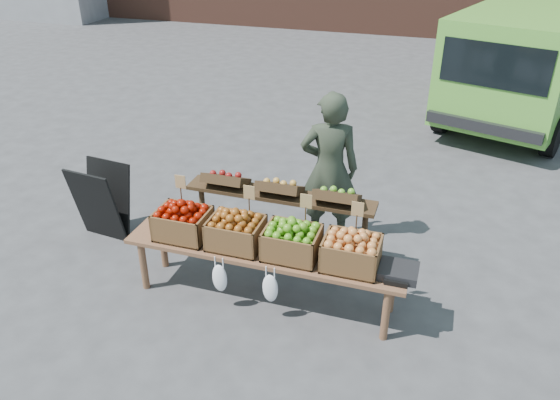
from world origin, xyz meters
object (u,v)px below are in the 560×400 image
(delivery_van, at_px, (526,65))
(back_table, at_px, (280,217))
(vendor, at_px, (329,170))
(chalkboard_sign, at_px, (102,202))
(weighing_scale, at_px, (398,271))
(crate_golden_apples, at_px, (183,224))
(crate_russet_pears, at_px, (236,233))
(crate_green_apples, at_px, (351,253))
(display_bench, at_px, (264,275))
(crate_red_apples, at_px, (292,243))

(delivery_van, height_order, back_table, delivery_van)
(vendor, xyz_separation_m, back_table, (-0.39, -0.55, -0.36))
(chalkboard_sign, height_order, weighing_scale, chalkboard_sign)
(chalkboard_sign, distance_m, crate_golden_apples, 1.44)
(vendor, bearing_deg, crate_russet_pears, 50.62)
(delivery_van, xyz_separation_m, weighing_scale, (-1.37, -6.20, -0.36))
(back_table, relative_size, crate_golden_apples, 4.20)
(vendor, relative_size, crate_green_apples, 3.52)
(chalkboard_sign, bearing_deg, back_table, 11.52)
(vendor, bearing_deg, back_table, 40.50)
(delivery_van, height_order, crate_russet_pears, delivery_van)
(vendor, relative_size, chalkboard_sign, 1.94)
(crate_golden_apples, bearing_deg, back_table, 43.71)
(display_bench, distance_m, crate_green_apples, 0.93)
(back_table, height_order, crate_golden_apples, back_table)
(display_bench, bearing_deg, crate_golden_apples, 180.00)
(crate_russet_pears, distance_m, weighing_scale, 1.53)
(crate_green_apples, bearing_deg, back_table, 141.24)
(crate_golden_apples, height_order, crate_red_apples, same)
(crate_red_apples, bearing_deg, crate_russet_pears, 180.00)
(display_bench, distance_m, crate_golden_apples, 0.93)
(display_bench, distance_m, crate_russet_pears, 0.51)
(back_table, height_order, display_bench, back_table)
(crate_golden_apples, height_order, crate_russet_pears, same)
(chalkboard_sign, xyz_separation_m, display_bench, (2.14, -0.53, -0.17))
(delivery_van, distance_m, crate_green_apples, 6.46)
(crate_russet_pears, bearing_deg, crate_red_apples, 0.00)
(crate_red_apples, distance_m, weighing_scale, 0.98)
(display_bench, xyz_separation_m, crate_golden_apples, (-0.82, 0.00, 0.42))
(chalkboard_sign, height_order, display_bench, chalkboard_sign)
(vendor, distance_m, crate_green_apples, 1.38)
(delivery_van, bearing_deg, crate_russet_pears, -97.14)
(crate_green_apples, bearing_deg, crate_golden_apples, 180.00)
(vendor, distance_m, crate_red_apples, 1.28)
(chalkboard_sign, relative_size, back_table, 0.43)
(chalkboard_sign, relative_size, crate_golden_apples, 1.81)
(back_table, xyz_separation_m, crate_green_apples, (0.90, -0.72, 0.19))
(crate_golden_apples, xyz_separation_m, crate_russet_pears, (0.55, 0.00, 0.00))
(vendor, xyz_separation_m, weighing_scale, (0.93, -1.27, -0.27))
(delivery_van, distance_m, back_table, 6.12)
(crate_russet_pears, xyz_separation_m, crate_green_apples, (1.10, 0.00, 0.00))
(crate_green_apples, bearing_deg, display_bench, 180.00)
(crate_red_apples, bearing_deg, delivery_van, 69.27)
(crate_golden_apples, bearing_deg, display_bench, 0.00)
(display_bench, height_order, crate_green_apples, crate_green_apples)
(crate_red_apples, bearing_deg, vendor, 88.19)
(delivery_van, xyz_separation_m, display_bench, (-2.62, -6.20, -0.69))
(delivery_van, bearing_deg, chalkboard_sign, -112.11)
(back_table, distance_m, crate_red_apples, 0.82)
(vendor, height_order, crate_red_apples, vendor)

